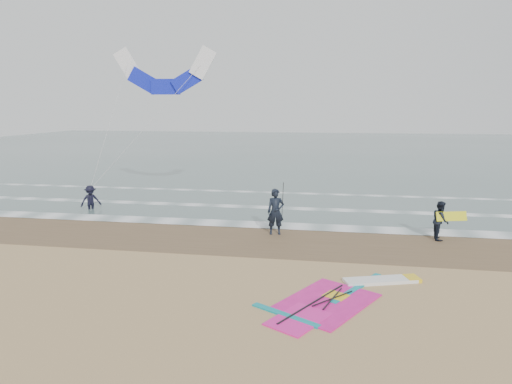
% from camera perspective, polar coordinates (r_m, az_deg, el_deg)
% --- Properties ---
extents(ground, '(120.00, 120.00, 0.00)m').
position_cam_1_polar(ground, '(13.62, 2.66, -13.21)').
color(ground, tan).
rests_on(ground, ground).
extents(sea_water, '(120.00, 80.00, 0.02)m').
position_cam_1_polar(sea_water, '(60.64, 8.21, 5.28)').
color(sea_water, '#47605E').
rests_on(sea_water, ground).
extents(wet_sand_band, '(120.00, 5.00, 0.01)m').
position_cam_1_polar(wet_sand_band, '(19.23, 4.84, -6.04)').
color(wet_sand_band, brown).
rests_on(wet_sand_band, ground).
extents(foam_waterline, '(120.00, 9.15, 0.02)m').
position_cam_1_polar(foam_waterline, '(23.51, 5.76, -2.91)').
color(foam_waterline, white).
rests_on(foam_waterline, ground).
extents(windsurf_rig, '(5.02, 4.76, 0.12)m').
position_cam_1_polar(windsurf_rig, '(13.94, 10.85, -12.67)').
color(windsurf_rig, white).
rests_on(windsurf_rig, ground).
extents(person_standing, '(0.82, 0.63, 2.02)m').
position_cam_1_polar(person_standing, '(19.85, 2.47, -2.48)').
color(person_standing, black).
rests_on(person_standing, ground).
extents(person_walking, '(0.66, 0.82, 1.64)m').
position_cam_1_polar(person_walking, '(20.59, 22.05, -3.32)').
color(person_walking, black).
rests_on(person_walking, ground).
extents(person_wading, '(1.22, 1.18, 1.67)m').
position_cam_1_polar(person_wading, '(26.24, -20.01, -0.28)').
color(person_wading, black).
rests_on(person_wading, ground).
extents(held_pole, '(0.17, 0.86, 1.82)m').
position_cam_1_polar(held_pole, '(19.72, 3.34, -1.18)').
color(held_pole, black).
rests_on(held_pole, ground).
extents(carried_kiteboard, '(1.30, 0.51, 0.39)m').
position_cam_1_polar(carried_kiteboard, '(20.54, 23.24, -2.81)').
color(carried_kiteboard, yellow).
rests_on(carried_kiteboard, ground).
extents(surf_kite, '(6.33, 3.46, 7.80)m').
position_cam_1_polar(surf_kite, '(27.45, -11.33, 14.13)').
color(surf_kite, white).
rests_on(surf_kite, ground).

